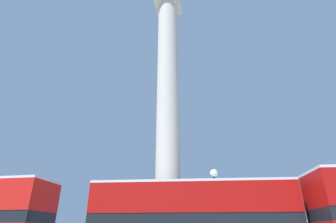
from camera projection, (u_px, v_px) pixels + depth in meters
The scene contains 3 objects.
monument_column at pixel (168, 135), 18.50m from camera, with size 4.75×4.75×22.37m.
bus_b at pixel (192, 221), 13.15m from camera, with size 10.30×3.27×4.16m.
street_lamp at pixel (216, 207), 14.45m from camera, with size 0.45×0.45×5.13m.
Camera 1 is at (2.75, -17.23, 1.70)m, focal length 28.00 mm.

